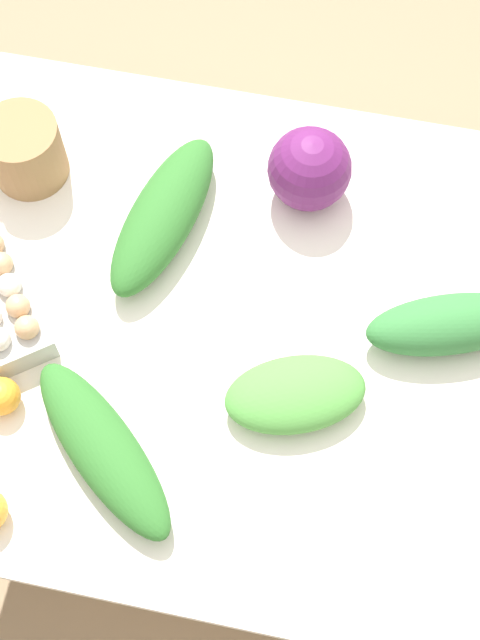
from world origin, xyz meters
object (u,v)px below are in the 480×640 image
(greens_bunch_beet_tops, at_px, (163,215))
(orange_3, at_px, (1,396))
(greens_bunch_chard, at_px, (295,394))
(greens_bunch_kale, at_px, (103,449))
(paper_bag, at_px, (25,150))
(greens_bunch_scallion, at_px, (450,324))
(cabbage_purple, at_px, (310,169))

(greens_bunch_beet_tops, distance_m, orange_3, 0.45)
(greens_bunch_chard, distance_m, orange_3, 0.51)
(greens_bunch_kale, bearing_deg, greens_bunch_beet_tops, -89.28)
(greens_bunch_beet_tops, bearing_deg, greens_bunch_chard, 135.77)
(greens_bunch_chard, distance_m, greens_bunch_kale, 0.34)
(greens_bunch_kale, xyz_separation_m, greens_bunch_beet_tops, (0.01, -0.46, 0.01))
(paper_bag, bearing_deg, greens_bunch_scallion, 167.16)
(greens_bunch_chard, bearing_deg, paper_bag, -32.04)
(greens_bunch_scallion, distance_m, greens_bunch_chard, 0.31)
(paper_bag, distance_m, greens_bunch_scallion, 0.87)
(cabbage_purple, height_order, paper_bag, cabbage_purple)
(greens_bunch_kale, bearing_deg, greens_bunch_scallion, -148.00)
(paper_bag, relative_size, orange_3, 2.20)
(greens_bunch_kale, distance_m, greens_bunch_beet_tops, 0.46)
(cabbage_purple, distance_m, greens_bunch_beet_tops, 0.29)
(cabbage_purple, bearing_deg, greens_bunch_kale, 67.29)
(cabbage_purple, relative_size, greens_bunch_kale, 0.43)
(paper_bag, distance_m, orange_3, 0.49)
(paper_bag, height_order, greens_bunch_chard, paper_bag)
(greens_bunch_scallion, height_order, greens_bunch_beet_tops, greens_bunch_scallion)
(cabbage_purple, xyz_separation_m, paper_bag, (0.55, 0.06, -0.01))
(cabbage_purple, bearing_deg, greens_bunch_beet_tops, 27.84)
(paper_bag, xyz_separation_m, greens_bunch_chard, (-0.60, 0.38, -0.03))
(greens_bunch_kale, bearing_deg, greens_bunch_chard, -151.86)
(greens_bunch_scallion, height_order, orange_3, greens_bunch_scallion)
(cabbage_purple, distance_m, greens_bunch_kale, 0.65)
(orange_3, bearing_deg, paper_bag, -78.51)
(greens_bunch_scallion, bearing_deg, greens_bunch_beet_tops, -11.97)
(greens_bunch_kale, bearing_deg, cabbage_purple, -112.71)
(greens_bunch_chard, height_order, greens_bunch_beet_tops, greens_bunch_beet_tops)
(cabbage_purple, distance_m, greens_bunch_scallion, 0.39)
(greens_bunch_kale, relative_size, orange_3, 5.53)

